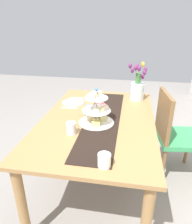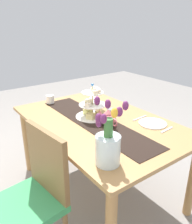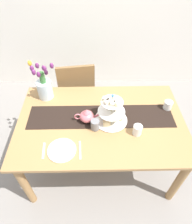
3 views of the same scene
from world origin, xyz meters
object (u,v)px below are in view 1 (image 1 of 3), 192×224
object	(u,v)px
dining_table	(98,128)
teapot	(100,107)
chair_left	(173,132)
mug_grey	(89,110)
cream_jug	(104,160)
dinner_plate_left	(73,102)
tiered_cake_stand	(96,112)
fork_left	(77,98)
tulip_vase	(137,88)
knife_left	(69,108)
mug_white_text	(71,128)

from	to	relation	value
dining_table	teapot	bearing A→B (deg)	180.00
chair_left	mug_grey	xyz separation A→B (m)	(0.22, -0.82, 0.27)
cream_jug	dinner_plate_left	world-z (taller)	cream_jug
tiered_cake_stand	fork_left	distance (m)	0.65
teapot	tulip_vase	size ratio (longest dim) A/B	0.60
knife_left	mug_white_text	xyz separation A→B (m)	(0.48, 0.16, 0.04)
tulip_vase	cream_jug	bearing A→B (deg)	-9.37
teapot	mug_white_text	size ratio (longest dim) A/B	2.51
chair_left	dining_table	bearing A→B (deg)	-69.18
dinner_plate_left	fork_left	bearing A→B (deg)	180.00
fork_left	knife_left	xyz separation A→B (m)	(0.29, 0.00, 0.00)
tiered_cake_stand	dinner_plate_left	world-z (taller)	tiered_cake_stand
tulip_vase	dining_table	bearing A→B (deg)	-31.75
mug_grey	knife_left	bearing A→B (deg)	-119.28
dining_table	mug_white_text	world-z (taller)	mug_white_text
dinner_plate_left	mug_white_text	world-z (taller)	mug_white_text
dinner_plate_left	fork_left	xyz separation A→B (m)	(-0.14, 0.00, -0.00)
fork_left	knife_left	distance (m)	0.29
chair_left	mug_white_text	size ratio (longest dim) A/B	9.58
teapot	mug_grey	distance (m)	0.12
tulip_vase	knife_left	size ratio (longest dim) A/B	2.33
teapot	knife_left	bearing A→B (deg)	-99.15
tulip_vase	mug_white_text	size ratio (longest dim) A/B	4.17
tiered_cake_stand	mug_grey	world-z (taller)	tiered_cake_stand
dining_table	chair_left	bearing A→B (deg)	110.82
mug_white_text	teapot	bearing A→B (deg)	159.83
teapot	knife_left	world-z (taller)	teapot
tiered_cake_stand	knife_left	distance (m)	0.42
chair_left	mug_grey	distance (m)	0.89
teapot	mug_white_text	xyz separation A→B (m)	(0.43, -0.16, -0.01)
chair_left	mug_grey	size ratio (longest dim) A/B	9.58
dining_table	mug_white_text	bearing A→B (deg)	-27.74
fork_left	chair_left	bearing A→B (deg)	79.27
chair_left	cream_jug	xyz separation A→B (m)	(0.92, -0.58, 0.27)
teapot	dining_table	bearing A→B (deg)	0.00
dining_table	mug_white_text	xyz separation A→B (m)	(0.30, -0.16, 0.15)
chair_left	teapot	world-z (taller)	chair_left
dinner_plate_left	knife_left	bearing A→B (deg)	0.00
knife_left	cream_jug	bearing A→B (deg)	29.23
tiered_cake_stand	fork_left	xyz separation A→B (m)	(-0.56, -0.32, -0.09)
dinner_plate_left	teapot	bearing A→B (deg)	58.32
dining_table	fork_left	size ratio (longest dim) A/B	10.18
dining_table	chair_left	size ratio (longest dim) A/B	1.68
knife_left	tulip_vase	bearing A→B (deg)	119.26
chair_left	fork_left	world-z (taller)	chair_left
tulip_vase	cream_jug	xyz separation A→B (m)	(1.19, -0.20, -0.09)
chair_left	fork_left	distance (m)	1.08
dinner_plate_left	dining_table	bearing A→B (deg)	44.30
dining_table	knife_left	bearing A→B (deg)	-119.62
knife_left	mug_white_text	world-z (taller)	mug_white_text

